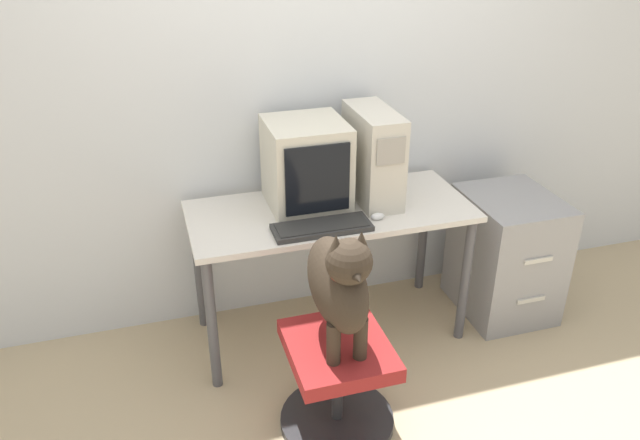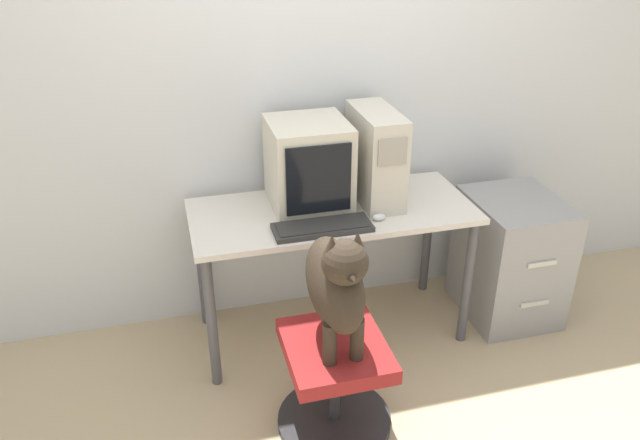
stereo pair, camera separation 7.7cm
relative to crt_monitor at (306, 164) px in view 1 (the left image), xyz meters
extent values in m
plane|color=tan|center=(0.10, -0.39, -0.97)|extent=(12.00, 12.00, 0.00)
cube|color=silver|center=(0.10, 0.28, 0.33)|extent=(8.00, 0.05, 2.60)
cube|color=silver|center=(0.10, -0.09, -0.23)|extent=(1.42, 0.61, 0.03)
cylinder|color=#4C4C51|center=(-0.56, -0.34, -0.61)|extent=(0.05, 0.05, 0.72)
cylinder|color=#4C4C51|center=(0.76, -0.34, -0.61)|extent=(0.05, 0.05, 0.72)
cylinder|color=#4C4C51|center=(-0.56, 0.17, -0.61)|extent=(0.05, 0.05, 0.72)
cylinder|color=#4C4C51|center=(0.76, 0.17, -0.61)|extent=(0.05, 0.05, 0.72)
cube|color=beige|center=(0.00, 0.00, 0.00)|extent=(0.38, 0.39, 0.43)
cube|color=black|center=(0.00, -0.20, 0.00)|extent=(0.31, 0.01, 0.34)
cube|color=beige|center=(0.34, -0.02, 0.02)|extent=(0.19, 0.44, 0.47)
cube|color=#9E998E|center=(0.34, -0.24, 0.12)|extent=(0.14, 0.01, 0.13)
cube|color=#2D2D2D|center=(-0.01, -0.29, -0.20)|extent=(0.46, 0.17, 0.02)
cube|color=#292928|center=(-0.01, -0.29, -0.19)|extent=(0.43, 0.14, 0.00)
ellipsoid|color=silver|center=(0.28, -0.26, -0.20)|extent=(0.07, 0.04, 0.03)
cylinder|color=#262628|center=(-0.07, -0.75, -0.95)|extent=(0.51, 0.51, 0.04)
cylinder|color=#262628|center=(-0.07, -0.75, -0.75)|extent=(0.05, 0.05, 0.35)
cube|color=maroon|center=(-0.07, -0.75, -0.54)|extent=(0.42, 0.47, 0.07)
ellipsoid|color=#33281E|center=(-0.07, -0.72, -0.23)|extent=(0.21, 0.50, 0.35)
cylinder|color=#33281E|center=(-0.13, -0.86, -0.41)|extent=(0.06, 0.06, 0.19)
cylinder|color=#33281E|center=(-0.02, -0.86, -0.41)|extent=(0.06, 0.06, 0.19)
sphere|color=#33281E|center=(-0.07, -0.86, -0.04)|extent=(0.18, 0.18, 0.18)
cone|color=black|center=(-0.07, -0.94, -0.05)|extent=(0.08, 0.09, 0.08)
cone|color=#33281E|center=(-0.12, -0.85, 0.04)|extent=(0.06, 0.06, 0.08)
cone|color=#33281E|center=(-0.03, -0.85, 0.04)|extent=(0.06, 0.06, 0.08)
torus|color=red|center=(-0.07, -0.84, -0.11)|extent=(0.13, 0.13, 0.02)
cube|color=gray|center=(1.11, -0.15, -0.62)|extent=(0.47, 0.55, 0.70)
cube|color=beige|center=(1.11, -0.43, -0.49)|extent=(0.16, 0.01, 0.02)
cube|color=beige|center=(1.11, -0.43, -0.74)|extent=(0.16, 0.01, 0.02)
camera|label=1|loc=(-0.75, -2.74, 1.17)|focal=35.00mm
camera|label=2|loc=(-0.68, -2.76, 1.17)|focal=35.00mm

